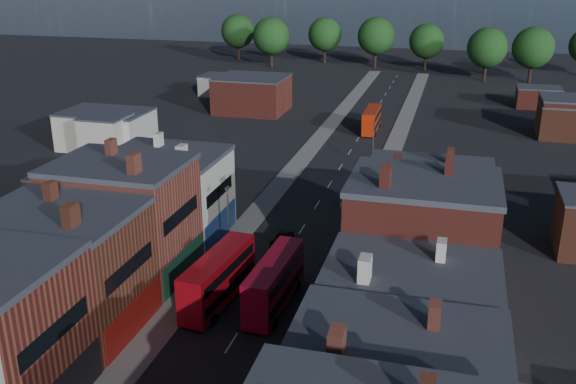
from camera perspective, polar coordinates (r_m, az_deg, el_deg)
The scene contains 9 objects.
pavement_west at distance 84.35m, azimuth -1.41°, elevation -0.20°, with size 3.00×200.00×0.12m, color gray.
pavement_east at distance 81.85m, azimuth 7.36°, elevation -1.02°, with size 3.00×200.00×0.12m, color gray.
lamp_post_2 at distance 64.61m, azimuth -5.33°, elevation -2.41°, with size 0.25×0.70×8.12m.
lamp_post_3 at distance 89.95m, azimuth 7.57°, elevation 4.05°, with size 0.25×0.70×8.12m.
bus_0 at distance 58.07m, azimuth -6.22°, elevation -7.55°, with size 3.51×10.97×4.65m.
bus_1 at distance 57.23m, azimuth -1.22°, elevation -7.96°, with size 3.01×10.54×4.51m.
bus_2 at distance 115.63m, azimuth 7.44°, elevation 6.41°, with size 2.54×9.71×4.18m.
car_2 at distance 70.01m, azimuth -0.56°, elevation -4.17°, with size 1.86×4.03×1.12m, color black.
car_3 at distance 81.16m, azimuth 5.39°, elevation -0.77°, with size 1.50×3.69×1.07m, color white.
Camera 1 is at (15.96, -25.83, 29.40)m, focal length 40.00 mm.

